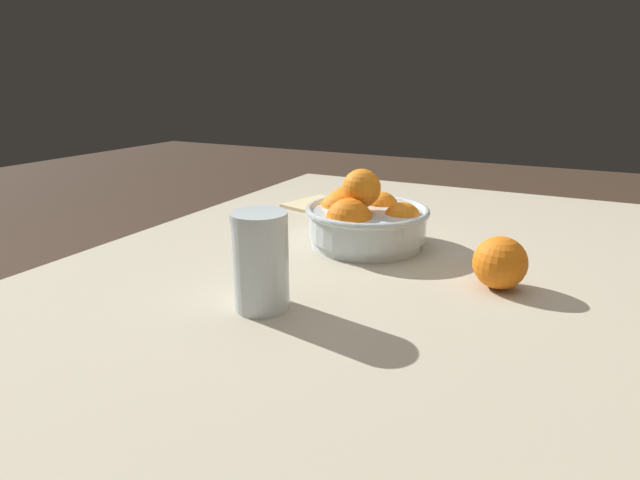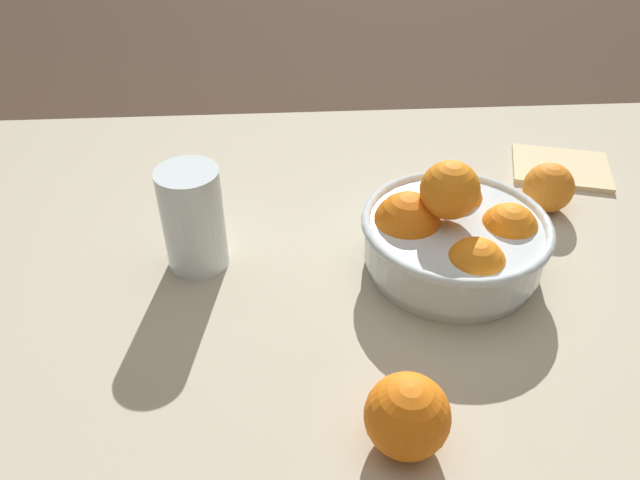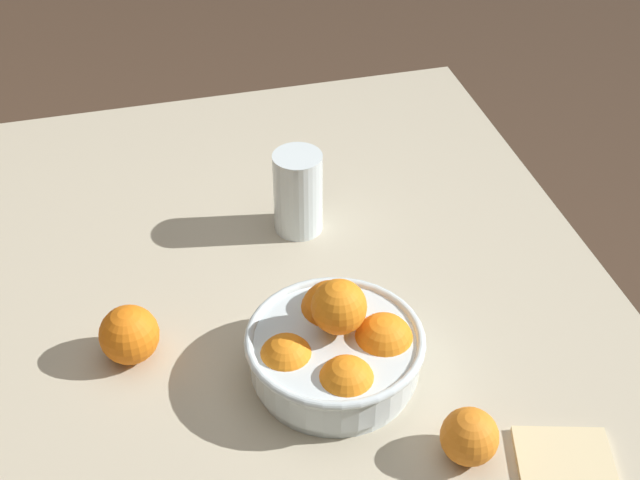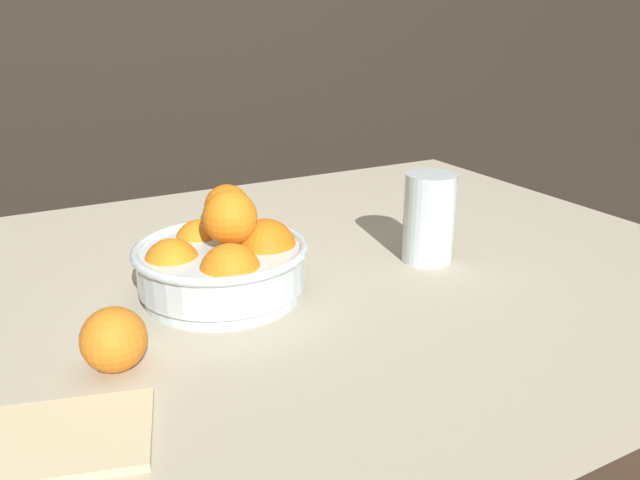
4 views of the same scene
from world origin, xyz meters
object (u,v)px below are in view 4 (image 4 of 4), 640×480
Objects in this scene: fruit_bowl at (223,262)px; juice_glass at (428,222)px; orange_loose_near_bowl at (114,340)px; orange_loose_front at (227,207)px.

juice_glass is (0.32, -0.03, 0.01)m from fruit_bowl.
fruit_bowl is at bearing 35.45° from orange_loose_near_bowl.
juice_glass reaches higher than orange_loose_near_bowl.
orange_loose_front is (0.10, 0.25, -0.01)m from fruit_bowl.
fruit_bowl is 2.90× the size of orange_loose_front.
orange_loose_near_bowl is (-0.16, -0.12, -0.01)m from fruit_bowl.
orange_loose_front is (-0.22, 0.28, -0.02)m from juice_glass.
juice_glass is 0.49m from orange_loose_near_bowl.
fruit_bowl reaches higher than orange_loose_front.
orange_loose_front is at bearing 127.69° from juice_glass.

